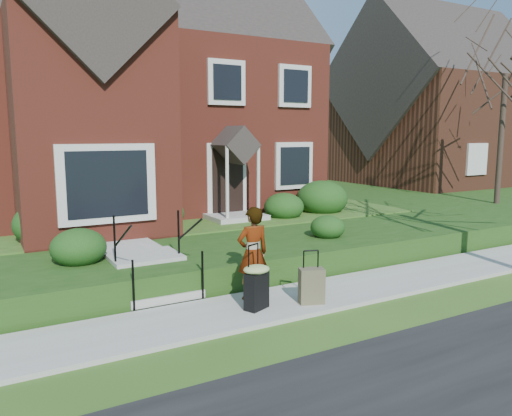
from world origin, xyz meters
TOP-DOWN VIEW (x-y plane):
  - ground at (0.00, 0.00)m, footprint 120.00×120.00m
  - sidewalk at (0.00, 0.00)m, footprint 60.00×1.60m
  - terrace at (4.00, 10.90)m, footprint 44.00×20.00m
  - walkway at (-2.50, 5.00)m, footprint 1.20×6.00m
  - main_house at (-0.21, 9.61)m, footprint 10.40×10.20m
  - neighbour_house at (16.00, 11.00)m, footprint 9.40×8.00m
  - front_steps at (-2.50, 1.84)m, footprint 1.40×2.02m
  - foundation_shrubs at (0.28, 4.88)m, footprint 9.90×4.48m
  - woman at (-1.05, 0.36)m, footprint 0.64×0.42m
  - suitcase_black at (-1.26, -0.15)m, footprint 0.59×0.55m
  - suitcase_olive at (-0.25, -0.38)m, footprint 0.51×0.39m
  - tree_gap at (11.14, 3.90)m, footprint 5.05×5.05m

SIDE VIEW (x-z plane):
  - ground at x=0.00m, z-range 0.00..0.00m
  - sidewalk at x=0.00m, z-range 0.00..0.08m
  - terrace at x=4.00m, z-range 0.00..0.60m
  - suitcase_olive at x=-0.25m, z-range -0.08..0.89m
  - front_steps at x=-2.50m, z-range -0.28..1.22m
  - suitcase_black at x=-1.26m, z-range -0.05..1.11m
  - walkway at x=-2.50m, z-range 0.60..0.66m
  - woman at x=-1.05m, z-range 0.08..1.81m
  - foundation_shrubs at x=0.28m, z-range 0.52..1.67m
  - neighbour_house at x=16.00m, z-range 0.65..9.85m
  - main_house at x=-0.21m, z-range 0.56..9.96m
  - tree_gap at x=11.14m, z-range 2.04..9.25m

